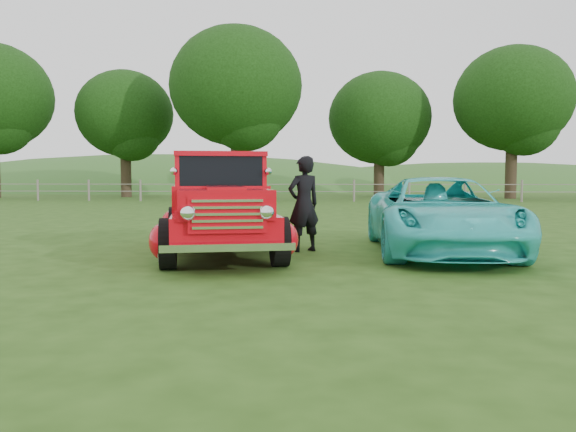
# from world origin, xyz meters

# --- Properties ---
(ground) EXTENTS (140.00, 140.00, 0.00)m
(ground) POSITION_xyz_m (0.00, 0.00, 0.00)
(ground) COLOR #254412
(ground) RESTS_ON ground
(distant_hills) EXTENTS (116.00, 60.00, 18.00)m
(distant_hills) POSITION_xyz_m (-4.08, 59.46, -4.55)
(distant_hills) COLOR #315A21
(distant_hills) RESTS_ON ground
(fence_line) EXTENTS (48.00, 0.12, 1.20)m
(fence_line) POSITION_xyz_m (0.00, 22.00, 0.60)
(fence_line) COLOR slate
(fence_line) RESTS_ON ground
(tree_mid_west) EXTENTS (6.40, 6.40, 8.46)m
(tree_mid_west) POSITION_xyz_m (-12.00, 28.00, 5.55)
(tree_mid_west) COLOR #2F2317
(tree_mid_west) RESTS_ON ground
(tree_near_west) EXTENTS (8.00, 8.00, 10.42)m
(tree_near_west) POSITION_xyz_m (-4.00, 25.00, 6.80)
(tree_near_west) COLOR #2F2317
(tree_near_west) RESTS_ON ground
(tree_near_east) EXTENTS (6.80, 6.80, 8.33)m
(tree_near_east) POSITION_xyz_m (5.00, 29.00, 5.25)
(tree_near_east) COLOR #2F2317
(tree_near_east) RESTS_ON ground
(tree_mid_east) EXTENTS (7.20, 7.20, 9.44)m
(tree_mid_east) POSITION_xyz_m (13.00, 27.00, 6.17)
(tree_mid_east) COLOR #2F2317
(tree_mid_east) RESTS_ON ground
(red_pickup) EXTENTS (3.04, 5.25, 1.78)m
(red_pickup) POSITION_xyz_m (-0.38, 0.67, 0.80)
(red_pickup) COLOR black
(red_pickup) RESTS_ON ground
(teal_sedan) EXTENTS (2.29, 4.90, 1.36)m
(teal_sedan) POSITION_xyz_m (3.50, 1.10, 0.68)
(teal_sedan) COLOR #33CDC9
(teal_sedan) RESTS_ON ground
(man) EXTENTS (0.76, 0.69, 1.74)m
(man) POSITION_xyz_m (1.07, 1.14, 0.87)
(man) COLOR black
(man) RESTS_ON ground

